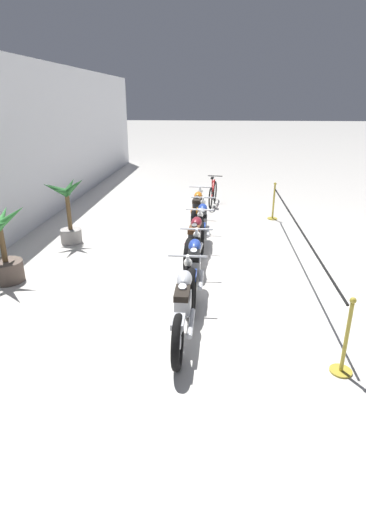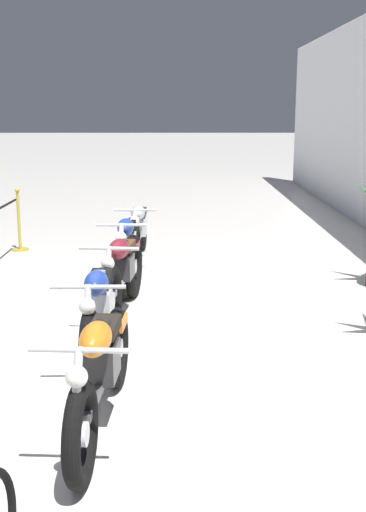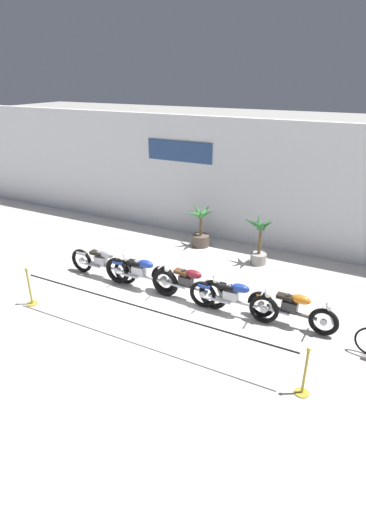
% 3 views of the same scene
% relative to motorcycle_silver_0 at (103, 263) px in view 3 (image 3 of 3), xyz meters
% --- Properties ---
extents(ground_plane, '(120.00, 120.00, 0.00)m').
position_rel_motorcycle_silver_0_xyz_m(ground_plane, '(2.71, -0.65, -0.47)').
color(ground_plane, silver).
extents(back_wall, '(28.00, 0.29, 4.20)m').
position_rel_motorcycle_silver_0_xyz_m(back_wall, '(2.70, 4.48, 1.63)').
color(back_wall, white).
rests_on(back_wall, ground).
extents(motorcycle_silver_0, '(2.32, 0.62, 0.95)m').
position_rel_motorcycle_silver_0_xyz_m(motorcycle_silver_0, '(0.00, 0.00, 0.00)').
color(motorcycle_silver_0, black).
rests_on(motorcycle_silver_0, ground).
extents(motorcycle_blue_1, '(2.34, 0.62, 0.97)m').
position_rel_motorcycle_silver_0_xyz_m(motorcycle_blue_1, '(1.36, -0.07, -0.00)').
color(motorcycle_blue_1, black).
rests_on(motorcycle_blue_1, ground).
extents(motorcycle_maroon_2, '(2.32, 0.62, 0.98)m').
position_rel_motorcycle_silver_0_xyz_m(motorcycle_maroon_2, '(2.77, -0.02, 0.00)').
color(motorcycle_maroon_2, black).
rests_on(motorcycle_maroon_2, ground).
extents(motorcycle_blue_3, '(2.32, 0.62, 0.94)m').
position_rel_motorcycle_silver_0_xyz_m(motorcycle_blue_3, '(4.06, -0.12, -0.00)').
color(motorcycle_blue_3, black).
rests_on(motorcycle_blue_3, ground).
extents(motorcycle_orange_4, '(2.18, 0.62, 0.92)m').
position_rel_motorcycle_silver_0_xyz_m(motorcycle_orange_4, '(5.47, 0.07, -0.02)').
color(motorcycle_orange_4, black).
rests_on(motorcycle_orange_4, ground).
extents(potted_palm_left_of_row, '(1.01, 0.94, 1.60)m').
position_rel_motorcycle_silver_0_xyz_m(potted_palm_left_of_row, '(3.72, 3.01, 0.27)').
color(potted_palm_left_of_row, gray).
rests_on(potted_palm_left_of_row, ground).
extents(potted_palm_right_of_row, '(0.98, 1.07, 1.50)m').
position_rel_motorcycle_silver_0_xyz_m(potted_palm_right_of_row, '(1.51, 3.46, 0.09)').
color(potted_palm_right_of_row, brown).
rests_on(potted_palm_right_of_row, ground).
extents(stanchion_far_left, '(6.95, 0.28, 1.05)m').
position_rel_motorcycle_silver_0_xyz_m(stanchion_far_left, '(1.49, -2.06, 0.22)').
color(stanchion_far_left, gold).
rests_on(stanchion_far_left, ground).
extents(stanchion_mid_left, '(0.28, 0.28, 1.05)m').
position_rel_motorcycle_silver_0_xyz_m(stanchion_mid_left, '(6.21, -2.06, -0.12)').
color(stanchion_mid_left, gold).
rests_on(stanchion_mid_left, ground).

